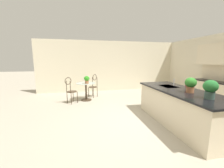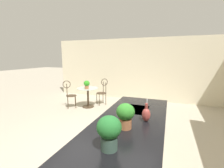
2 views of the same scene
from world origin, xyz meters
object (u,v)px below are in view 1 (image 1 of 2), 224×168
chair_near_window (94,84)px  vase_on_counter (188,85)px  potted_plant_counter_near (191,84)px  potted_plant_counter_far (210,88)px  potted_plant_on_table (87,79)px  chair_by_island (71,89)px  bistro_table (86,90)px

chair_near_window → vase_on_counter: (3.29, 2.20, 0.46)m
potted_plant_counter_near → potted_plant_counter_far: (0.55, -0.03, 0.01)m
potted_plant_on_table → chair_by_island: bearing=-74.4°
chair_near_window → potted_plant_counter_far: potted_plant_counter_far is taller
chair_near_window → chair_by_island: (0.85, -0.97, 0.00)m
chair_by_island → vase_on_counter: bearing=52.4°
chair_by_island → potted_plant_counter_near: bearing=46.4°
bistro_table → chair_near_window: 0.66m
potted_plant_counter_near → chair_by_island: bearing=-133.6°
potted_plant_on_table → vase_on_counter: (2.62, 2.53, 0.11)m
bistro_table → potted_plant_on_table: (0.14, 0.04, 0.47)m
vase_on_counter → potted_plant_on_table: bearing=-136.0°
potted_plant_counter_near → vase_on_counter: 0.43m
chair_near_window → potted_plant_on_table: (0.67, -0.33, 0.34)m
bistro_table → potted_plant_on_table: size_ratio=2.60×
bistro_table → chair_near_window: (-0.54, 0.37, 0.13)m
potted_plant_counter_near → potted_plant_counter_far: potted_plant_counter_far is taller
bistro_table → chair_near_window: size_ratio=0.77×
chair_near_window → potted_plant_counter_near: bearing=28.3°
chair_by_island → potted_plant_counter_near: size_ratio=2.89×
chair_near_window → potted_plant_on_table: size_ratio=3.39×
potted_plant_on_table → vase_on_counter: bearing=44.0°
bistro_table → vase_on_counter: bearing=43.0°
potted_plant_on_table → vase_on_counter: 3.64m
potted_plant_on_table → vase_on_counter: size_ratio=1.07×
chair_by_island → potted_plant_counter_far: 4.46m
chair_by_island → potted_plant_on_table: 0.74m
potted_plant_counter_near → vase_on_counter: (-0.35, 0.24, -0.10)m
chair_by_island → potted_plant_counter_near: 4.08m
potted_plant_counter_far → potted_plant_on_table: bearing=-147.2°
potted_plant_counter_near → vase_on_counter: size_ratio=1.25×
chair_near_window → potted_plant_counter_near: (3.64, 1.96, 0.55)m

